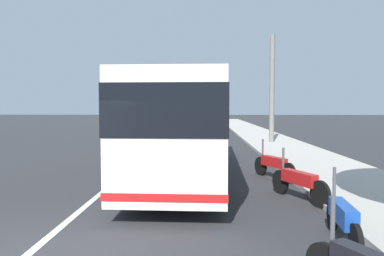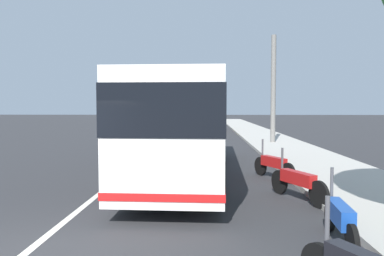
# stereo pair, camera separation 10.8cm
# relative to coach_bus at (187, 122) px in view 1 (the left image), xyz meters

# --- Properties ---
(sidewalk_curb) EXTENTS (110.00, 3.60, 0.14)m
(sidewalk_curb) POSITION_rel_coach_bus_xyz_m (2.47, -5.15, -1.78)
(sidewalk_curb) COLOR #B2ADA3
(sidewalk_curb) RESTS_ON ground
(lane_divider_line) EXTENTS (110.00, 0.16, 0.01)m
(lane_divider_line) POSITION_rel_coach_bus_xyz_m (2.47, 2.23, -1.85)
(lane_divider_line) COLOR silver
(lane_divider_line) RESTS_ON ground
(coach_bus) EXTENTS (12.20, 2.89, 3.19)m
(coach_bus) POSITION_rel_coach_bus_xyz_m (0.00, 0.00, 0.00)
(coach_bus) COLOR silver
(coach_bus) RESTS_ON ground
(motorcycle_far_end) EXTENTS (2.05, 0.34, 1.24)m
(motorcycle_far_end) POSITION_rel_coach_bus_xyz_m (-6.77, -3.00, -1.40)
(motorcycle_far_end) COLOR black
(motorcycle_far_end) RESTS_ON ground
(motorcycle_by_tree) EXTENTS (2.08, 0.98, 1.28)m
(motorcycle_by_tree) POSITION_rel_coach_bus_xyz_m (-3.71, -3.00, -1.38)
(motorcycle_by_tree) COLOR black
(motorcycle_by_tree) RESTS_ON ground
(motorcycle_nearest_curb) EXTENTS (1.96, 1.02, 1.27)m
(motorcycle_nearest_curb) POSITION_rel_coach_bus_xyz_m (-0.84, -2.90, -1.38)
(motorcycle_nearest_curb) COLOR black
(motorcycle_nearest_curb) RESTS_ON ground
(car_behind_bus) EXTENTS (4.54, 1.99, 1.56)m
(car_behind_bus) POSITION_rel_coach_bus_xyz_m (28.72, 0.06, -1.10)
(car_behind_bus) COLOR navy
(car_behind_bus) RESTS_ON ground
(car_side_street) EXTENTS (4.77, 1.97, 1.47)m
(car_side_street) POSITION_rel_coach_bus_xyz_m (16.54, 0.33, -1.16)
(car_side_street) COLOR silver
(car_side_street) RESTS_ON ground
(car_oncoming) EXTENTS (4.50, 2.10, 1.45)m
(car_oncoming) POSITION_rel_coach_bus_xyz_m (43.88, 0.17, -1.17)
(car_oncoming) COLOR red
(car_oncoming) RESTS_ON ground
(car_far_distant) EXTENTS (4.12, 1.91, 1.46)m
(car_far_distant) POSITION_rel_coach_bus_xyz_m (24.00, -0.74, -1.16)
(car_far_distant) COLOR gold
(car_far_distant) RESTS_ON ground
(utility_pole) EXTENTS (0.31, 0.31, 6.89)m
(utility_pole) POSITION_rel_coach_bus_xyz_m (10.92, -4.90, 1.59)
(utility_pole) COLOR slate
(utility_pole) RESTS_ON ground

